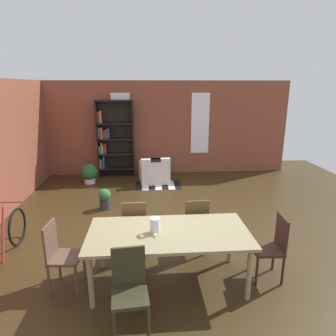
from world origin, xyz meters
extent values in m
plane|color=#362813|center=(0.00, 0.00, 0.00)|extent=(10.87, 10.87, 0.00)
cube|color=brown|center=(0.00, 4.24, 1.41)|extent=(7.86, 0.12, 2.83)
cube|color=white|center=(-1.20, 4.17, 1.55)|extent=(0.55, 0.02, 1.84)
cube|color=white|center=(1.20, 4.17, 1.55)|extent=(0.55, 0.02, 1.84)
cube|color=#90845E|center=(-0.18, -1.25, 0.76)|extent=(2.18, 1.06, 0.04)
cylinder|color=#90845E|center=(-1.17, -1.68, 0.37)|extent=(0.07, 0.07, 0.74)
cylinder|color=#90845E|center=(0.81, -1.68, 0.37)|extent=(0.07, 0.07, 0.74)
cylinder|color=#90845E|center=(-1.17, -0.82, 0.37)|extent=(0.07, 0.07, 0.74)
cylinder|color=#90845E|center=(0.81, -0.82, 0.37)|extent=(0.07, 0.07, 0.74)
cylinder|color=silver|center=(-0.36, -1.25, 0.88)|extent=(0.14, 0.14, 0.21)
cylinder|color=silver|center=(-0.54, -1.39, 0.80)|extent=(0.04, 0.04, 0.04)
cylinder|color=silver|center=(-0.37, -1.37, 0.79)|extent=(0.04, 0.04, 0.03)
cube|color=#39221A|center=(1.21, -1.25, 0.45)|extent=(0.42, 0.42, 0.04)
cube|color=#39221A|center=(1.39, -1.26, 0.70)|extent=(0.05, 0.38, 0.50)
cylinder|color=#39221A|center=(1.04, -1.06, 0.21)|extent=(0.04, 0.04, 0.43)
cylinder|color=#39221A|center=(1.02, -1.42, 0.21)|extent=(0.04, 0.04, 0.43)
cylinder|color=#39221A|center=(1.40, -1.08, 0.21)|extent=(0.04, 0.04, 0.43)
cylinder|color=#39221A|center=(1.38, -1.44, 0.21)|extent=(0.04, 0.04, 0.43)
cube|color=brown|center=(-0.67, -0.42, 0.45)|extent=(0.40, 0.40, 0.04)
cube|color=brown|center=(-0.67, -0.60, 0.70)|extent=(0.38, 0.03, 0.50)
cylinder|color=brown|center=(-0.49, -0.24, 0.21)|extent=(0.04, 0.04, 0.43)
cylinder|color=brown|center=(-0.85, -0.24, 0.21)|extent=(0.04, 0.04, 0.43)
cylinder|color=brown|center=(-0.49, -0.60, 0.21)|extent=(0.04, 0.04, 0.43)
cylinder|color=brown|center=(-0.85, -0.60, 0.21)|extent=(0.04, 0.04, 0.43)
cube|color=brown|center=(-1.57, -1.25, 0.45)|extent=(0.44, 0.44, 0.04)
cube|color=brown|center=(-1.76, -1.23, 0.70)|extent=(0.07, 0.38, 0.50)
cylinder|color=brown|center=(-1.41, -1.45, 0.21)|extent=(0.04, 0.04, 0.43)
cylinder|color=brown|center=(-1.38, -1.09, 0.21)|extent=(0.04, 0.04, 0.43)
cylinder|color=brown|center=(-1.77, -1.41, 0.21)|extent=(0.04, 0.04, 0.43)
cylinder|color=brown|center=(-1.73, -1.05, 0.21)|extent=(0.04, 0.04, 0.43)
cube|color=#503F1C|center=(0.31, -0.42, 0.45)|extent=(0.42, 0.42, 0.04)
cube|color=#503F1C|center=(0.32, -0.60, 0.70)|extent=(0.38, 0.05, 0.50)
cylinder|color=#503F1C|center=(0.48, -0.23, 0.21)|extent=(0.04, 0.04, 0.43)
cylinder|color=#503F1C|center=(0.12, -0.25, 0.21)|extent=(0.04, 0.04, 0.43)
cylinder|color=#503F1C|center=(0.50, -0.59, 0.21)|extent=(0.04, 0.04, 0.43)
cylinder|color=#503F1C|center=(0.14, -0.61, 0.21)|extent=(0.04, 0.04, 0.43)
cube|color=#2F2D1A|center=(-0.67, -2.08, 0.45)|extent=(0.44, 0.44, 0.04)
cube|color=#2F2D1A|center=(-0.69, -1.90, 0.70)|extent=(0.38, 0.07, 0.50)
cylinder|color=#2F2D1A|center=(-0.83, -2.28, 0.21)|extent=(0.04, 0.04, 0.43)
cylinder|color=#2F2D1A|center=(-0.48, -2.24, 0.21)|extent=(0.04, 0.04, 0.43)
cylinder|color=#2F2D1A|center=(-0.87, -1.92, 0.21)|extent=(0.04, 0.04, 0.43)
cylinder|color=#2F2D1A|center=(-0.51, -1.89, 0.21)|extent=(0.04, 0.04, 0.43)
cube|color=black|center=(-1.89, 3.99, 1.14)|extent=(0.04, 0.29, 2.28)
cube|color=black|center=(-0.85, 3.99, 1.14)|extent=(0.04, 0.29, 2.28)
cube|color=black|center=(-1.37, 4.13, 1.14)|extent=(1.08, 0.01, 2.28)
cube|color=black|center=(-1.37, 3.99, 0.23)|extent=(1.04, 0.29, 0.04)
cube|color=gold|center=(-1.86, 3.99, 0.40)|extent=(0.03, 0.21, 0.30)
cube|color=#8C4C8C|center=(-1.81, 3.99, 0.38)|extent=(0.04, 0.17, 0.26)
cube|color=#284C8C|center=(-1.75, 3.99, 0.44)|extent=(0.05, 0.23, 0.38)
cube|color=black|center=(-1.37, 3.99, 0.68)|extent=(1.04, 0.29, 0.04)
cube|color=#33724C|center=(-1.85, 3.99, 0.82)|extent=(0.05, 0.23, 0.23)
cube|color=gold|center=(-1.80, 3.99, 0.87)|extent=(0.04, 0.15, 0.34)
cube|color=gold|center=(-1.76, 3.99, 0.83)|extent=(0.03, 0.22, 0.24)
cube|color=#4C4C51|center=(-1.71, 3.99, 0.86)|extent=(0.04, 0.15, 0.30)
cube|color=#B22D28|center=(-1.67, 3.99, 0.86)|extent=(0.03, 0.21, 0.30)
cube|color=black|center=(-1.37, 3.99, 1.14)|extent=(1.04, 0.29, 0.04)
cube|color=#4C4C51|center=(-1.86, 3.99, 1.33)|extent=(0.04, 0.18, 0.33)
cube|color=#4C4C51|center=(-1.82, 3.99, 1.32)|extent=(0.03, 0.20, 0.31)
cube|color=orange|center=(-1.77, 3.99, 1.33)|extent=(0.04, 0.21, 0.33)
cube|color=#B22D28|center=(-1.72, 3.99, 1.29)|extent=(0.03, 0.24, 0.25)
cube|color=#284C8C|center=(-1.68, 3.99, 1.28)|extent=(0.04, 0.24, 0.24)
cube|color=#B22D28|center=(-1.63, 3.99, 1.30)|extent=(0.05, 0.22, 0.28)
cube|color=#284C8C|center=(-1.57, 3.99, 1.32)|extent=(0.05, 0.18, 0.32)
cube|color=black|center=(-1.37, 3.99, 1.60)|extent=(1.04, 0.29, 0.04)
cube|color=#B22D28|center=(-1.86, 3.99, 1.78)|extent=(0.04, 0.16, 0.32)
cube|color=#4C4C51|center=(-1.81, 3.99, 1.78)|extent=(0.03, 0.18, 0.32)
cube|color=orange|center=(-1.77, 3.99, 1.79)|extent=(0.05, 0.18, 0.35)
cube|color=black|center=(-1.37, 3.99, 2.26)|extent=(1.04, 0.29, 0.04)
cube|color=silver|center=(-0.25, 3.33, 0.20)|extent=(0.89, 0.89, 0.40)
cube|color=silver|center=(-0.22, 3.01, 0.57)|extent=(0.81, 0.26, 0.35)
cube|color=silver|center=(0.08, 3.37, 0.48)|extent=(0.21, 0.73, 0.15)
cube|color=silver|center=(-0.59, 3.29, 0.48)|extent=(0.21, 0.73, 0.15)
cube|color=black|center=(-0.22, 3.01, 0.71)|extent=(0.30, 0.20, 0.08)
torus|color=black|center=(-2.73, 0.01, 0.31)|extent=(0.05, 0.66, 0.66)
cylinder|color=#B23333|center=(-2.73, -0.49, 0.41)|extent=(0.04, 0.31, 0.87)
cylinder|color=#B23333|center=(-2.73, -0.09, 0.81)|extent=(0.44, 0.03, 0.02)
cylinder|color=#333338|center=(-1.41, 1.43, 0.11)|extent=(0.24, 0.24, 0.22)
sphere|color=#2D6B33|center=(-1.41, 1.43, 0.33)|extent=(0.27, 0.27, 0.27)
cylinder|color=silver|center=(-2.08, 3.30, 0.07)|extent=(0.30, 0.30, 0.14)
sphere|color=#235B2D|center=(-2.08, 3.30, 0.33)|extent=(0.46, 0.46, 0.46)
cube|color=black|center=(-0.69, 2.96, 0.00)|extent=(0.18, 0.77, 0.01)
cube|color=white|center=(-0.51, 2.96, 0.00)|extent=(0.18, 0.77, 0.01)
cube|color=black|center=(-0.33, 2.96, 0.00)|extent=(0.18, 0.77, 0.01)
cube|color=white|center=(-0.15, 2.96, 0.00)|extent=(0.18, 0.77, 0.01)
cube|color=black|center=(0.03, 2.96, 0.00)|extent=(0.18, 0.77, 0.01)
cube|color=white|center=(0.20, 2.96, 0.00)|extent=(0.18, 0.77, 0.01)
cube|color=black|center=(0.38, 2.96, 0.00)|extent=(0.18, 0.77, 0.01)
camera|label=1|loc=(-0.46, -4.86, 2.68)|focal=31.71mm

